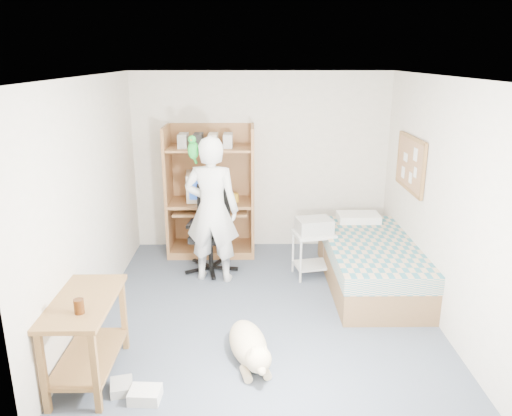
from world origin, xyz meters
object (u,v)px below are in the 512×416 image
Objects in this scene: side_desk at (86,327)px; dog at (249,346)px; office_chair at (211,241)px; printer_cart at (313,247)px; computer_hutch at (211,196)px; person at (212,210)px; bed at (370,263)px.

side_desk reaches higher than dog.
printer_cart is at bearing -1.78° from office_chair.
side_desk is (-0.85, -2.94, -0.33)m from computer_hutch.
office_chair is 1.09× the size of dog.
printer_cart is at bearing 43.58° from side_desk.
office_chair is 2.17m from dog.
office_chair is at bearing 69.01° from side_desk.
side_desk reaches higher than printer_cart.
dog is 2.04m from printer_cart.
person is (0.93, 2.01, 0.41)m from side_desk.
computer_hutch is 1.00× the size of person.
printer_cart reaches higher than dog.
bed is 3.39m from side_desk.
office_chair reaches higher than side_desk.
computer_hutch is 2.85m from dog.
printer_cart is (-0.66, 0.27, 0.10)m from bed.
printer_cart is (0.80, 1.87, 0.22)m from dog.
side_desk is 3.02m from printer_cart.
side_desk reaches higher than bed.
dog is at bearing 112.75° from person.
computer_hutch is at bearing 87.44° from dog.
bed is 0.72m from printer_cart.
person reaches higher than printer_cart.
person reaches higher than side_desk.
person reaches higher than computer_hutch.
bed is 1.86× the size of office_chair.
side_desk is 2.25m from person.
person is (-1.92, 0.19, 0.61)m from bed.
bed is 2.02m from person.
computer_hutch is 1.65m from printer_cart.
computer_hutch is 0.93m from person.
printer_cart is at bearing -168.17° from person.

